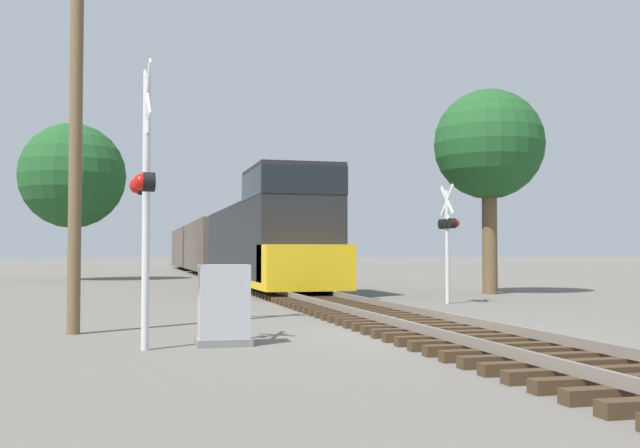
{
  "coord_description": "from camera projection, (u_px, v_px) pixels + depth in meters",
  "views": [
    {
      "loc": [
        -5.51,
        -12.96,
        1.52
      ],
      "look_at": [
        -1.02,
        4.56,
        2.21
      ],
      "focal_mm": 42.0,
      "sensor_mm": 36.0,
      "label": 1
    }
  ],
  "objects": [
    {
      "name": "ground_plane",
      "position": [
        434.0,
        335.0,
        13.85
      ],
      "size": [
        400.0,
        400.0,
        0.0
      ],
      "primitive_type": "plane",
      "color": "#666059"
    },
    {
      "name": "rail_track_bed",
      "position": [
        434.0,
        327.0,
        13.85
      ],
      "size": [
        2.6,
        160.0,
        0.31
      ],
      "color": "#42301E",
      "rests_on": "ground"
    },
    {
      "name": "freight_train",
      "position": [
        218.0,
        246.0,
        47.61
      ],
      "size": [
        2.91,
        52.81,
        4.48
      ],
      "color": "#232326",
      "rests_on": "ground"
    },
    {
      "name": "tree_far_right",
      "position": [
        489.0,
        146.0,
        27.53
      ],
      "size": [
        4.04,
        4.04,
        7.53
      ],
      "color": "brown",
      "rests_on": "ground"
    },
    {
      "name": "tree_mid_background",
      "position": [
        72.0,
        176.0,
        41.0
      ],
      "size": [
        5.75,
        5.75,
        8.61
      ],
      "color": "#473521",
      "rests_on": "ground"
    },
    {
      "name": "crossing_signal_near",
      "position": [
        145.0,
        190.0,
        11.74
      ],
      "size": [
        0.39,
        1.01,
        4.5
      ],
      "rotation": [
        0.0,
        0.0,
        -1.49
      ],
      "color": "silver",
      "rests_on": "ground"
    },
    {
      "name": "utility_pole",
      "position": [
        76.0,
        102.0,
        14.08
      ],
      "size": [
        1.8,
        0.24,
        8.35
      ],
      "color": "brown",
      "rests_on": "ground"
    },
    {
      "name": "crossing_signal_far",
      "position": [
        448.0,
        229.0,
        22.26
      ],
      "size": [
        0.32,
        1.0,
        3.54
      ],
      "rotation": [
        0.0,
        0.0,
        1.57
      ],
      "color": "silver",
      "rests_on": "ground"
    },
    {
      "name": "relay_cabinet",
      "position": [
        224.0,
        306.0,
        12.22
      ],
      "size": [
        0.89,
        0.55,
        1.32
      ],
      "color": "slate",
      "rests_on": "ground"
    }
  ]
}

